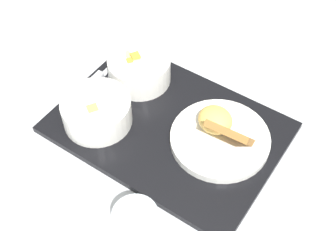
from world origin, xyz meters
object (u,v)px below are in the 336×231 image
knife (94,81)px  plate_main (220,134)px  bowl_salad (139,68)px  spoon (112,79)px  bowl_soup (97,110)px

knife → plate_main: bearing=-87.7°
bowl_salad → spoon: 0.07m
bowl_soup → plate_main: plate_main is taller
bowl_soup → spoon: bearing=110.1°
spoon → knife: bearing=127.0°
plate_main → knife: (-0.30, 0.01, -0.01)m
bowl_soup → plate_main: (0.23, 0.08, -0.01)m
plate_main → spoon: (-0.27, 0.03, -0.01)m
bowl_soup → spoon: bowl_soup is taller
bowl_soup → plate_main: 0.24m
bowl_soup → plate_main: size_ratio=0.71×
bowl_soup → bowl_salad: bearing=85.5°
bowl_soup → spoon: 0.11m
bowl_salad → knife: size_ratio=0.68×
bowl_salad → bowl_soup: size_ratio=0.97×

